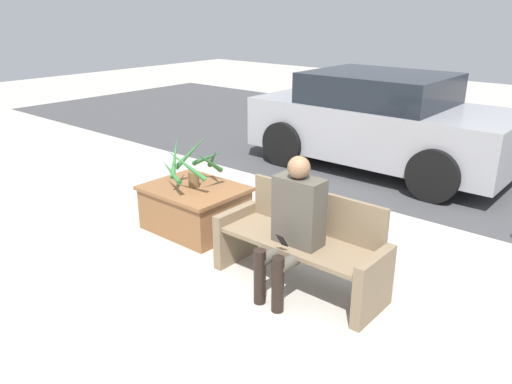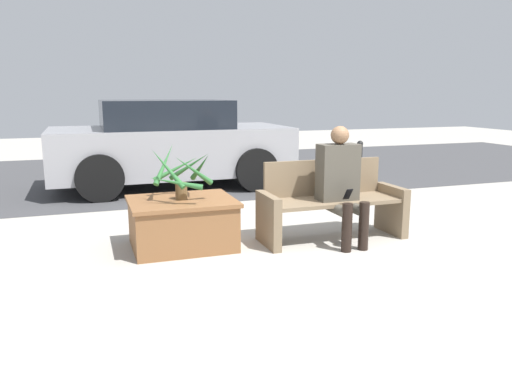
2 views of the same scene
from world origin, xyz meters
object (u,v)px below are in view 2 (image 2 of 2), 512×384
Objects in this scene: bench at (331,203)px; parked_car at (170,144)px; planter_box at (182,222)px; bollard_post at (359,167)px; person_seated at (341,180)px; potted_plant at (181,173)px.

bench is 0.41× the size of parked_car.
bollard_post is (3.10, 1.75, 0.17)m from planter_box.
person_seated is 1.71m from planter_box.
planter_box is (-1.60, 0.19, -0.12)m from bench.
planter_box is 1.24× the size of bollard_post.
bench is 3.84m from parked_car.
person_seated reaches higher than potted_plant.
person_seated is 1.45× the size of bollard_post.
parked_car is (0.47, 3.46, 0.46)m from planter_box.
parked_car is (-1.15, 3.83, 0.06)m from person_seated.
bollard_post is (1.50, 1.95, 0.05)m from bench.
planter_box is 0.50m from potted_plant.
bench is at bearing -6.94° from potted_plant.
parked_car is 3.15m from bollard_post.
potted_plant is (-1.62, 0.37, 0.10)m from person_seated.
person_seated is 1.77× the size of potted_plant.
person_seated is 1.16× the size of planter_box.
parked_car is (0.46, 3.46, -0.04)m from potted_plant.
planter_box is at bearing -97.73° from parked_car.
person_seated is 4.00m from parked_car.
bollard_post is at bearing 55.08° from person_seated.
bench is at bearing -72.82° from parked_car.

